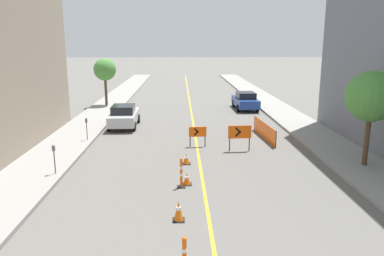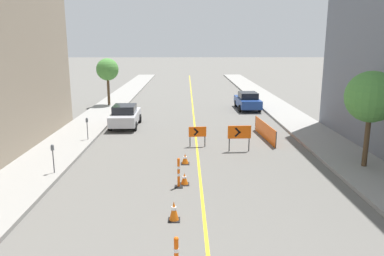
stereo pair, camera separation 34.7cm
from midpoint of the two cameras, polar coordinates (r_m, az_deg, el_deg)
The scene contains 16 objects.
lane_stripe at distance 36.13m, azimuth 0.36°, elevation 3.48°, with size 0.12×65.96×0.01m.
sidewalk_left at distance 36.77m, azimuth -11.82°, elevation 3.51°, with size 2.99×65.96×0.17m.
sidewalk_right at distance 37.10m, azimuth 12.43°, elevation 3.56°, with size 2.99×65.96×0.17m.
traffic_cone_third at distance 13.03m, azimuth -1.99°, elevation -12.52°, with size 0.41×0.41×0.71m.
traffic_cone_fourth at distance 16.10m, azimuth -0.53°, elevation -7.76°, with size 0.41×0.41×0.52m.
traffic_cone_fifth at distance 18.73m, azimuth -0.52°, elevation -4.74°, with size 0.43×0.43×0.52m.
delineator_post_rear at distance 15.73m, azimuth -1.41°, elevation -7.10°, with size 0.35×0.35×1.28m.
arrow_barricade_primary at distance 21.64m, azimuth 1.29°, elevation -0.72°, with size 1.02×0.15×1.18m.
arrow_barricade_secondary at distance 20.85m, azimuth 7.70°, elevation -0.77°, with size 1.30×0.12×1.46m.
safety_mesh_fence at distance 24.04m, azimuth 11.45°, elevation -0.41°, with size 0.38×4.69×1.00m.
parked_car_curb_near at distance 27.24m, azimuth -9.78°, elevation 1.87°, with size 1.94×4.33×1.59m.
parked_car_curb_mid at distance 34.12m, azimuth 8.76°, elevation 4.12°, with size 1.95×4.35×1.59m.
parking_meter_near_curb at distance 23.38m, azimuth -15.29°, elevation 0.58°, with size 0.12×0.11×1.35m.
parking_meter_far_curb at distance 17.85m, azimuth -19.94°, elevation -3.56°, with size 0.12×0.11×1.33m.
street_tree_left_near at distance 35.84m, azimuth -12.49°, elevation 8.66°, with size 2.05×2.05×4.34m.
street_tree_right_near at distance 19.17m, azimuth 26.11°, elevation 4.23°, with size 2.38×2.38×4.52m.
Camera 2 is at (-0.61, -2.65, 5.95)m, focal length 35.00 mm.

